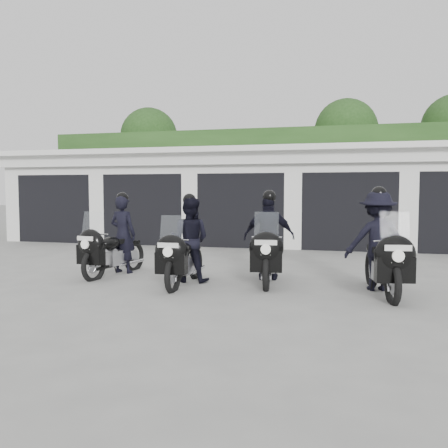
% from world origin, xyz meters
% --- Properties ---
extents(ground, '(80.00, 80.00, 0.00)m').
position_xyz_m(ground, '(0.00, 0.00, 0.00)').
color(ground, gray).
rests_on(ground, ground).
extents(garage_block, '(16.40, 6.80, 2.96)m').
position_xyz_m(garage_block, '(-0.00, 8.06, 1.42)').
color(garage_block, silver).
rests_on(garage_block, ground).
extents(background_vegetation, '(20.00, 3.90, 5.80)m').
position_xyz_m(background_vegetation, '(0.37, 12.92, 2.77)').
color(background_vegetation, '#1E3D16').
rests_on(background_vegetation, ground).
extents(police_bike_a, '(0.80, 1.95, 1.71)m').
position_xyz_m(police_bike_a, '(-1.48, 0.45, 0.68)').
color(police_bike_a, black).
rests_on(police_bike_a, ground).
extents(police_bike_b, '(0.76, 1.94, 1.69)m').
position_xyz_m(police_bike_b, '(0.20, -0.03, 0.71)').
color(police_bike_b, black).
rests_on(police_bike_b, ground).
extents(police_bike_c, '(1.01, 2.01, 1.75)m').
position_xyz_m(police_bike_c, '(1.61, 0.53, 0.74)').
color(police_bike_c, black).
rests_on(police_bike_c, ground).
extents(police_bike_d, '(1.17, 2.07, 1.81)m').
position_xyz_m(police_bike_d, '(3.55, 0.05, 0.77)').
color(police_bike_d, black).
rests_on(police_bike_d, ground).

